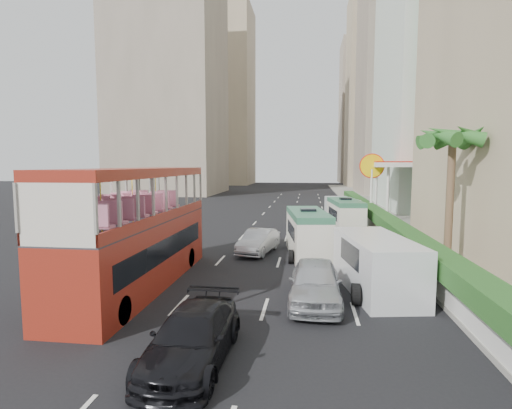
% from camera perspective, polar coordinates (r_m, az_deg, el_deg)
% --- Properties ---
extents(ground_plane, '(200.00, 200.00, 0.00)m').
position_cam_1_polar(ground_plane, '(16.79, 3.37, -12.38)').
color(ground_plane, black).
rests_on(ground_plane, ground).
extents(double_decker_bus, '(2.50, 11.00, 5.06)m').
position_cam_1_polar(double_decker_bus, '(17.65, -16.43, -3.26)').
color(double_decker_bus, maroon).
rests_on(double_decker_bus, ground).
extents(car_silver_lane_a, '(2.30, 4.43, 1.39)m').
position_cam_1_polar(car_silver_lane_a, '(23.81, 0.37, -6.93)').
color(car_silver_lane_a, '#B9BBC0').
rests_on(car_silver_lane_a, ground).
extents(car_silver_lane_b, '(1.97, 4.79, 1.62)m').
position_cam_1_polar(car_silver_lane_b, '(15.69, 8.40, -13.74)').
color(car_silver_lane_b, '#B9BBC0').
rests_on(car_silver_lane_b, ground).
extents(car_black, '(2.00, 4.79, 1.38)m').
position_cam_1_polar(car_black, '(11.48, -9.00, -21.37)').
color(car_black, black).
rests_on(car_black, ground).
extents(van_asset, '(3.16, 5.62, 1.48)m').
position_cam_1_polar(van_asset, '(30.68, 7.38, -4.11)').
color(van_asset, silver).
rests_on(van_asset, ground).
extents(minibus_near, '(2.74, 6.02, 2.58)m').
position_cam_1_polar(minibus_near, '(23.06, 7.41, -4.13)').
color(minibus_near, silver).
rests_on(minibus_near, ground).
extents(minibus_far, '(2.52, 5.90, 2.54)m').
position_cam_1_polar(minibus_far, '(31.35, 12.61, -1.64)').
color(minibus_far, silver).
rests_on(minibus_far, ground).
extents(panel_van_near, '(3.16, 5.93, 2.25)m').
position_cam_1_polar(panel_van_near, '(17.32, 16.80, -8.18)').
color(panel_van_near, silver).
rests_on(panel_van_near, ground).
extents(panel_van_far, '(2.98, 5.52, 2.09)m').
position_cam_1_polar(panel_van_far, '(38.24, 12.12, -0.66)').
color(panel_van_far, silver).
rests_on(panel_van_far, ground).
extents(sidewalk, '(6.00, 120.00, 0.18)m').
position_cam_1_polar(sidewalk, '(41.99, 18.26, -1.58)').
color(sidewalk, '#99968C').
rests_on(sidewalk, ground).
extents(kerb_wall, '(0.30, 44.00, 1.00)m').
position_cam_1_polar(kerb_wall, '(30.68, 16.96, -3.02)').
color(kerb_wall, silver).
rests_on(kerb_wall, sidewalk).
extents(hedge, '(1.10, 44.00, 0.70)m').
position_cam_1_polar(hedge, '(30.57, 17.01, -1.45)').
color(hedge, '#2D6626').
rests_on(hedge, kerb_wall).
extents(palm_tree, '(0.36, 0.36, 6.40)m').
position_cam_1_polar(palm_tree, '(21.09, 25.93, 0.16)').
color(palm_tree, brown).
rests_on(palm_tree, sidewalk).
extents(shell_station, '(6.50, 8.00, 5.50)m').
position_cam_1_polar(shell_station, '(40.00, 20.32, 1.83)').
color(shell_station, silver).
rests_on(shell_station, ground).
extents(tower_mid, '(16.00, 16.00, 50.00)m').
position_cam_1_polar(tower_mid, '(78.36, 20.99, 19.98)').
color(tower_mid, tan).
rests_on(tower_mid, ground).
extents(tower_far_a, '(14.00, 14.00, 44.00)m').
position_cam_1_polar(tower_far_a, '(100.61, 17.07, 15.08)').
color(tower_far_a, tan).
rests_on(tower_far_a, ground).
extents(tower_far_b, '(14.00, 14.00, 40.00)m').
position_cam_1_polar(tower_far_b, '(121.87, 15.30, 12.49)').
color(tower_far_b, tan).
rests_on(tower_far_b, ground).
extents(tower_left_a, '(18.00, 18.00, 52.00)m').
position_cam_1_polar(tower_left_a, '(78.06, -12.41, 21.04)').
color(tower_left_a, tan).
rests_on(tower_left_a, ground).
extents(tower_left_b, '(16.00, 16.00, 46.00)m').
position_cam_1_polar(tower_left_b, '(109.86, -4.92, 15.02)').
color(tower_left_b, tan).
rests_on(tower_left_b, ground).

